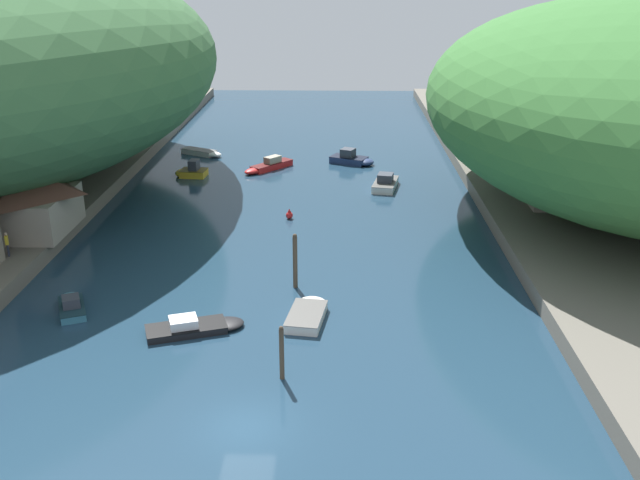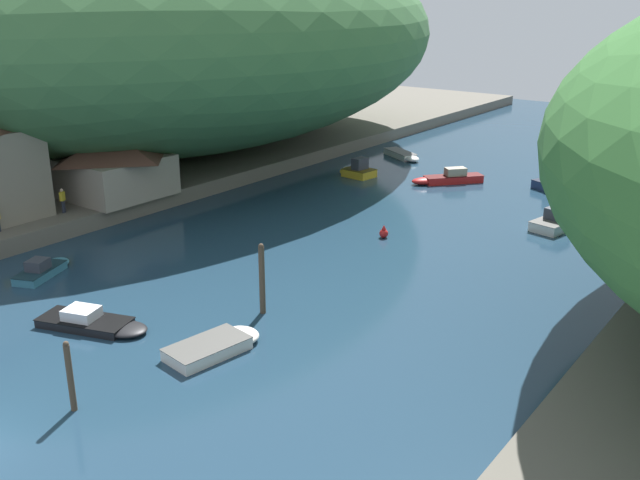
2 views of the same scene
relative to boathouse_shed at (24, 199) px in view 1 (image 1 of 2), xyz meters
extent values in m
plane|color=#1E384C|center=(19.00, 7.71, -3.67)|extent=(130.00, 130.00, 0.00)
cube|color=#666056|center=(46.34, 7.71, -3.09)|extent=(22.00, 120.00, 1.16)
cube|color=gray|center=(0.00, 0.00, -1.06)|extent=(6.37, 6.79, 2.90)
pyramid|color=brown|center=(0.00, 0.00, 1.36)|extent=(6.88, 7.33, 1.95)
cube|color=gray|center=(40.93, 8.68, -0.63)|extent=(4.03, 6.90, 3.77)
pyramid|color=#4C4C51|center=(40.93, 8.68, 2.17)|extent=(4.36, 7.45, 1.82)
cube|color=red|center=(16.23, 22.27, -3.38)|extent=(4.24, 4.67, 0.60)
ellipsoid|color=red|center=(14.64, 20.38, -3.38)|extent=(2.59, 2.73, 0.60)
cube|color=#450A0A|center=(16.23, 22.27, -3.06)|extent=(4.32, 4.77, 0.03)
cube|color=#9E937F|center=(16.33, 22.39, -2.74)|extent=(1.85, 1.94, 0.69)
cube|color=teal|center=(7.05, -11.03, -3.45)|extent=(2.59, 3.55, 0.46)
ellipsoid|color=teal|center=(6.42, -9.53, -3.45)|extent=(1.89, 2.03, 0.46)
cube|color=#132A33|center=(7.05, -11.03, -3.20)|extent=(2.64, 3.62, 0.03)
cube|color=#333842|center=(7.09, -11.12, -2.90)|extent=(1.37, 1.44, 0.63)
cube|color=black|center=(14.50, -13.38, -3.48)|extent=(4.81, 3.16, 0.40)
ellipsoid|color=black|center=(16.61, -12.66, -3.48)|extent=(2.67, 2.36, 0.40)
cube|color=black|center=(14.50, -13.38, -3.26)|extent=(4.91, 3.23, 0.03)
cube|color=silver|center=(14.37, -13.43, -3.00)|extent=(1.89, 1.71, 0.55)
cube|color=silver|center=(21.32, -11.82, -3.40)|extent=(2.48, 3.90, 0.56)
ellipsoid|color=silver|center=(21.58, -10.02, -3.40)|extent=(2.11, 2.08, 0.56)
cube|color=#504E4A|center=(21.32, -11.82, -3.10)|extent=(2.53, 3.98, 0.03)
cube|color=gold|center=(8.69, 19.15, -3.34)|extent=(2.66, 2.23, 0.67)
ellipsoid|color=gold|center=(7.46, 19.27, -3.34)|extent=(1.42, 2.00, 0.67)
cube|color=#4C3E0E|center=(8.69, 19.15, -2.99)|extent=(2.71, 2.27, 0.03)
cube|color=#333842|center=(8.76, 19.14, -2.49)|extent=(1.00, 1.47, 1.03)
cube|color=navy|center=(24.28, 24.69, -3.33)|extent=(4.24, 3.38, 0.69)
ellipsoid|color=navy|center=(25.99, 23.92, -3.33)|extent=(2.49, 2.51, 0.69)
cube|color=black|center=(24.28, 24.69, -2.97)|extent=(4.32, 3.45, 0.03)
cube|color=#333842|center=(24.18, 24.74, -2.54)|extent=(1.78, 1.82, 0.88)
cube|color=silver|center=(27.62, 15.54, -3.34)|extent=(2.80, 4.68, 0.66)
ellipsoid|color=silver|center=(28.06, 17.68, -3.34)|extent=(2.27, 2.52, 0.66)
cube|color=#504E4A|center=(27.62, 15.54, -3.00)|extent=(2.86, 4.78, 0.03)
cube|color=#333842|center=(27.60, 15.40, -2.61)|extent=(1.65, 1.78, 0.80)
cube|color=white|center=(7.57, 28.02, -3.39)|extent=(4.21, 3.20, 0.58)
ellipsoid|color=white|center=(9.33, 27.06, -3.39)|extent=(2.42, 2.17, 0.58)
cube|color=#525252|center=(7.57, 28.02, -3.08)|extent=(4.30, 3.26, 0.03)
cylinder|color=#4C3D2D|center=(20.36, -18.12, -2.26)|extent=(0.25, 0.25, 2.83)
sphere|color=#4C3D2D|center=(20.36, -18.12, -0.80)|extent=(0.22, 0.22, 0.22)
cylinder|color=#4C3D2D|center=(20.40, -7.01, -1.91)|extent=(0.30, 0.30, 3.54)
sphere|color=#4C3D2D|center=(20.40, -7.01, -0.08)|extent=(0.27, 0.27, 0.27)
sphere|color=red|center=(19.11, 6.56, -3.38)|extent=(0.59, 0.59, 0.59)
cone|color=red|center=(19.11, 6.56, -2.94)|extent=(0.29, 0.29, 0.29)
cylinder|color=#282D3D|center=(0.72, -5.04, -2.09)|extent=(0.13, 0.13, 0.85)
cylinder|color=#282D3D|center=(0.65, -4.87, -2.09)|extent=(0.13, 0.13, 0.85)
cube|color=gold|center=(0.68, -4.95, -1.35)|extent=(0.35, 0.44, 0.62)
sphere|color=beige|center=(0.68, -4.95, -0.93)|extent=(0.22, 0.22, 0.22)
camera|label=1|loc=(23.09, -49.43, 15.92)|focal=40.00mm
camera|label=2|loc=(42.45, -31.58, 11.79)|focal=40.00mm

